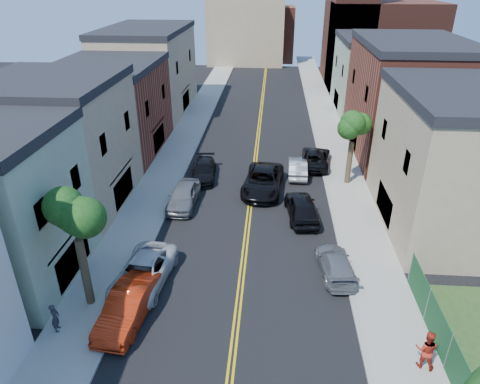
% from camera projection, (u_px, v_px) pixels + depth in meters
% --- Properties ---
extents(sidewalk_left, '(3.20, 100.00, 0.15)m').
position_uv_depth(sidewalk_left, '(184.00, 137.00, 46.25)').
color(sidewalk_left, gray).
rests_on(sidewalk_left, ground).
extents(sidewalk_right, '(3.20, 100.00, 0.15)m').
position_uv_depth(sidewalk_right, '(333.00, 141.00, 45.17)').
color(sidewalk_right, gray).
rests_on(sidewalk_right, ground).
extents(curb_left, '(0.30, 100.00, 0.15)m').
position_uv_depth(curb_left, '(200.00, 138.00, 46.13)').
color(curb_left, gray).
rests_on(curb_left, ground).
extents(curb_right, '(0.30, 100.00, 0.15)m').
position_uv_depth(curb_right, '(316.00, 141.00, 45.29)').
color(curb_right, gray).
rests_on(curb_right, ground).
extents(bldg_left_tan_near, '(9.00, 10.00, 9.00)m').
position_uv_depth(bldg_left_tan_near, '(58.00, 148.00, 31.34)').
color(bldg_left_tan_near, '#998466').
rests_on(bldg_left_tan_near, ground).
extents(bldg_left_brick, '(9.00, 12.00, 8.00)m').
position_uv_depth(bldg_left_brick, '(111.00, 111.00, 41.32)').
color(bldg_left_brick, brown).
rests_on(bldg_left_brick, ground).
extents(bldg_left_tan_far, '(9.00, 16.00, 9.50)m').
position_uv_depth(bldg_left_tan_far, '(149.00, 72.00, 53.40)').
color(bldg_left_tan_far, '#998466').
rests_on(bldg_left_tan_far, ground).
extents(bldg_right_tan, '(9.00, 12.00, 9.00)m').
position_uv_depth(bldg_right_tan, '(461.00, 165.00, 28.54)').
color(bldg_right_tan, '#998466').
rests_on(bldg_right_tan, ground).
extents(bldg_right_brick, '(9.00, 14.00, 10.00)m').
position_uv_depth(bldg_right_brick, '(406.00, 101.00, 40.73)').
color(bldg_right_brick, brown).
rests_on(bldg_right_brick, ground).
extents(bldg_right_palegrn, '(9.00, 12.00, 8.50)m').
position_uv_depth(bldg_right_palegrn, '(375.00, 77.00, 53.49)').
color(bldg_right_palegrn, gray).
rests_on(bldg_right_palegrn, ground).
extents(church, '(16.20, 14.20, 22.60)m').
position_uv_depth(church, '(374.00, 35.00, 65.33)').
color(church, '#4C2319').
rests_on(church, ground).
extents(backdrop_left, '(14.00, 8.00, 12.00)m').
position_uv_depth(backdrop_left, '(246.00, 31.00, 80.53)').
color(backdrop_left, '#998466').
rests_on(backdrop_left, ground).
extents(backdrop_center, '(10.00, 8.00, 10.00)m').
position_uv_depth(backdrop_center, '(268.00, 34.00, 84.26)').
color(backdrop_center, brown).
rests_on(backdrop_center, ground).
extents(fence_right, '(0.04, 15.00, 1.90)m').
position_uv_depth(fence_right, '(461.00, 381.00, 17.53)').
color(fence_right, '#143F1E').
rests_on(fence_right, sidewalk_right).
extents(tree_left_mid, '(5.20, 5.20, 9.29)m').
position_uv_depth(tree_left_mid, '(70.00, 195.00, 20.22)').
color(tree_left_mid, '#322719').
rests_on(tree_left_mid, sidewalk_left).
extents(tree_right_far, '(4.40, 4.40, 8.03)m').
position_uv_depth(tree_right_far, '(355.00, 117.00, 33.71)').
color(tree_right_far, '#322719').
rests_on(tree_right_far, sidewalk_right).
extents(red_sedan, '(2.33, 5.25, 1.67)m').
position_uv_depth(red_sedan, '(128.00, 306.00, 21.83)').
color(red_sedan, '#AA250B').
rests_on(red_sedan, ground).
extents(white_pickup, '(3.15, 5.91, 1.58)m').
position_uv_depth(white_pickup, '(143.00, 273.00, 24.30)').
color(white_pickup, silver).
rests_on(white_pickup, ground).
extents(grey_car_left, '(2.15, 4.98, 1.68)m').
position_uv_depth(grey_car_left, '(184.00, 196.00, 32.56)').
color(grey_car_left, slate).
rests_on(grey_car_left, ground).
extents(black_car_left, '(2.35, 5.04, 1.43)m').
position_uv_depth(black_car_left, '(203.00, 171.00, 36.98)').
color(black_car_left, black).
rests_on(black_car_left, ground).
extents(grey_car_right, '(2.28, 4.67, 1.31)m').
position_uv_depth(grey_car_right, '(335.00, 264.00, 25.27)').
color(grey_car_right, slate).
rests_on(grey_car_right, ground).
extents(black_car_right, '(2.60, 5.26, 1.72)m').
position_uv_depth(black_car_right, '(302.00, 207.00, 30.93)').
color(black_car_right, black).
rests_on(black_car_right, ground).
extents(silver_car_right, '(1.61, 4.49, 1.47)m').
position_uv_depth(silver_car_right, '(297.00, 167.00, 37.51)').
color(silver_car_right, '#96989D').
rests_on(silver_car_right, ground).
extents(dark_car_right_far, '(3.26, 5.82, 1.54)m').
position_uv_depth(dark_car_right_far, '(315.00, 158.00, 39.37)').
color(dark_car_right_far, black).
rests_on(dark_car_right_far, ground).
extents(black_suv_lane, '(3.55, 6.65, 1.78)m').
position_uv_depth(black_suv_lane, '(263.00, 181.00, 34.78)').
color(black_suv_lane, black).
rests_on(black_suv_lane, ground).
extents(pedestrian_left, '(0.49, 0.64, 1.56)m').
position_uv_depth(pedestrian_left, '(55.00, 318.00, 20.98)').
color(pedestrian_left, '#292931').
rests_on(pedestrian_left, sidewalk_left).
extents(pedestrian_right, '(1.15, 1.02, 1.98)m').
position_uv_depth(pedestrian_right, '(426.00, 349.00, 18.95)').
color(pedestrian_right, '#A62519').
rests_on(pedestrian_right, sidewalk_right).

